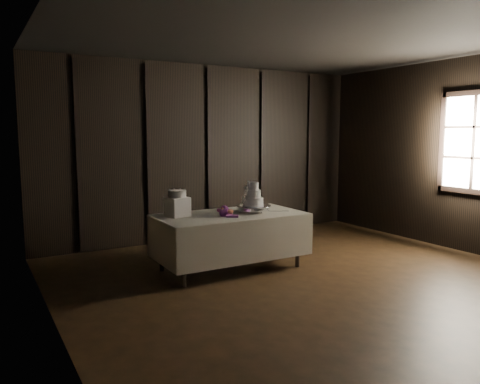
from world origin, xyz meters
name	(u,v)px	position (x,y,z in m)	size (l,w,h in m)	color
room	(349,165)	(0.00, 0.00, 1.50)	(6.08, 7.08, 3.08)	black
window	(474,143)	(2.97, 0.50, 1.70)	(0.06, 1.16, 1.56)	black
display_table	(230,239)	(-0.62, 1.59, 0.42)	(2.00, 1.05, 0.76)	beige
cake_stand	(253,209)	(-0.26, 1.58, 0.81)	(0.48, 0.48, 0.09)	silver
wedding_cake	(253,196)	(-0.28, 1.57, 0.98)	(0.30, 0.27, 0.32)	white
bouquet	(225,212)	(-0.76, 1.49, 0.82)	(0.26, 0.36, 0.17)	#C65586
box_pedestal	(177,207)	(-1.30, 1.79, 0.89)	(0.26, 0.26, 0.25)	white
small_cake	(177,194)	(-1.30, 1.79, 1.06)	(0.23, 0.23, 0.09)	white
cake_knife	(272,211)	(-0.03, 1.46, 0.77)	(0.37, 0.02, 0.01)	silver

